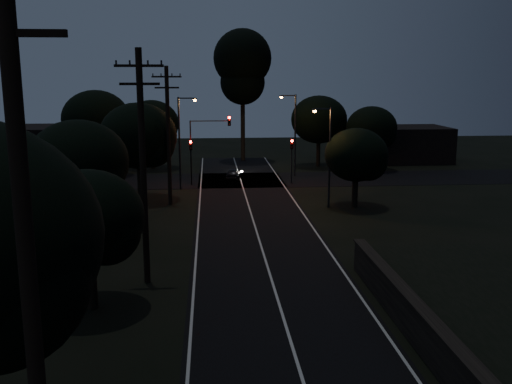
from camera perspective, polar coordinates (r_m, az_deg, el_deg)
road_surface at (r=43.75m, az=-0.76°, el=-1.34°), size 60.00×70.00×0.03m
utility_pole_near at (r=10.53m, az=-21.75°, el=-8.75°), size 2.20×0.30×12.00m
utility_pole_mid at (r=26.92m, az=-11.25°, el=2.74°), size 2.20×0.30×11.00m
utility_pole_far at (r=43.75m, az=-8.77°, el=5.80°), size 2.20×0.30×10.50m
tree_left_b at (r=24.56m, az=-16.14°, el=-2.75°), size 4.72×4.72×6.00m
tree_left_c at (r=34.49m, az=-17.02°, el=2.65°), size 5.79×5.79×7.31m
tree_left_d at (r=45.87m, az=-11.45°, el=5.37°), size 6.10×6.10×7.74m
tree_far_nw at (r=61.81m, az=-10.21°, el=6.67°), size 5.75×5.75×7.28m
tree_far_w at (r=58.48m, az=-15.49°, el=6.92°), size 6.62×6.62×8.44m
tree_far_ne at (r=62.68m, az=6.53°, el=7.09°), size 6.09×6.09×7.71m
tree_far_e at (r=61.02m, az=11.67°, el=6.19°), size 5.28×5.28×6.69m
tree_right_a at (r=43.20m, az=10.23°, el=3.53°), size 4.71×4.71×5.98m
tall_pine at (r=66.56m, az=-1.35°, el=12.47°), size 6.63×6.63×15.06m
building_left at (r=66.13m, az=-19.69°, el=4.29°), size 10.00×8.00×4.40m
building_right at (r=68.82m, az=14.84°, el=4.67°), size 9.00×7.00×4.00m
signal_left at (r=51.91m, az=-6.53°, el=3.80°), size 0.28×0.35×4.10m
signal_right at (r=52.42m, az=3.59°, el=3.92°), size 0.28×0.35×4.10m
signal_mast at (r=51.71m, az=-4.69°, el=5.48°), size 3.70×0.35×6.25m
streetlight_a at (r=49.76m, az=-7.46°, el=5.53°), size 1.66×0.26×8.00m
streetlight_b at (r=56.27m, az=3.75°, el=6.28°), size 1.66×0.26×8.00m
streetlight_c at (r=42.69m, az=7.18°, el=4.17°), size 1.46×0.26×7.50m
car at (r=54.85m, az=-2.26°, el=1.82°), size 1.79×3.21×1.03m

